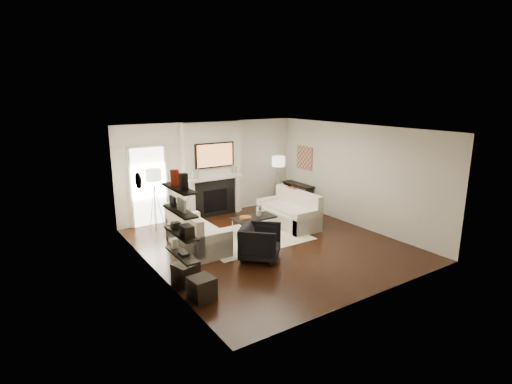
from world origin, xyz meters
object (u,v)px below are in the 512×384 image
ottoman_near (186,274)px  armchair (260,240)px  coffee_table (254,218)px  lamp_right_shade (279,161)px  lamp_left_shade (153,175)px  loveseat_right_base (288,218)px  loveseat_left_base (198,239)px

ottoman_near → armchair: bearing=6.6°
armchair → ottoman_near: size_ratio=2.06×
coffee_table → lamp_right_shade: lamp_right_shade is taller
armchair → lamp_left_shade: (-1.20, 3.10, 1.04)m
coffee_table → armchair: armchair is taller
lamp_right_shade → coffee_table: bearing=-140.8°
loveseat_right_base → loveseat_left_base: bearing=-176.9°
loveseat_left_base → loveseat_right_base: same height
loveseat_left_base → ottoman_near: (-0.95, -1.51, -0.01)m
lamp_left_shade → lamp_right_shade: (3.90, -0.07, 0.00)m
lamp_left_shade → lamp_right_shade: bearing=-1.1°
armchair → lamp_left_shade: 3.48m
coffee_table → armchair: 1.65m
loveseat_left_base → armchair: size_ratio=2.18×
loveseat_left_base → lamp_left_shade: size_ratio=4.50×
lamp_left_shade → ottoman_near: lamp_left_shade is taller
armchair → lamp_left_shade: lamp_left_shade is taller
loveseat_left_base → armchair: 1.57m
lamp_right_shade → loveseat_right_base: bearing=-117.7°
coffee_table → lamp_left_shade: 2.78m
ottoman_near → lamp_right_shade: bearing=35.6°
loveseat_left_base → coffee_table: same height
loveseat_right_base → lamp_right_shade: size_ratio=4.50×
loveseat_left_base → lamp_left_shade: bearing=100.5°
loveseat_right_base → ottoman_near: (-3.69, -1.66, -0.01)m
loveseat_right_base → lamp_left_shade: 3.70m
loveseat_right_base → armchair: armchair is taller
coffee_table → lamp_left_shade: bearing=140.3°
armchair → loveseat_left_base: bearing=77.4°
lamp_left_shade → loveseat_right_base: bearing=-28.2°
armchair → ottoman_near: (-1.82, -0.21, -0.21)m
loveseat_left_base → ottoman_near: size_ratio=4.50×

